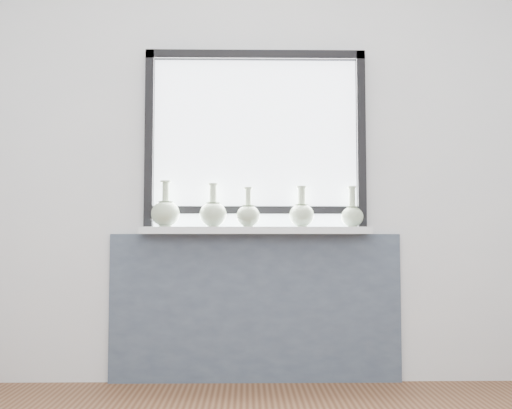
{
  "coord_description": "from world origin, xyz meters",
  "views": [
    {
      "loc": [
        -0.05,
        -1.58,
        0.83
      ],
      "look_at": [
        0.0,
        1.55,
        1.02
      ],
      "focal_mm": 40.0,
      "sensor_mm": 36.0,
      "label": 1
    }
  ],
  "objects_px": {
    "windowsill": "(256,230)",
    "vase_d": "(302,213)",
    "vase_a": "(165,212)",
    "vase_e": "(352,215)",
    "vase_b": "(213,213)",
    "vase_c": "(248,214)"
  },
  "relations": [
    {
      "from": "windowsill",
      "to": "vase_c",
      "type": "distance_m",
      "value": 0.1
    },
    {
      "from": "vase_a",
      "to": "vase_d",
      "type": "height_order",
      "value": "vase_a"
    },
    {
      "from": "vase_b",
      "to": "windowsill",
      "type": "bearing_deg",
      "value": 0.58
    },
    {
      "from": "vase_a",
      "to": "vase_e",
      "type": "bearing_deg",
      "value": 1.06
    },
    {
      "from": "vase_b",
      "to": "vase_c",
      "type": "relative_size",
      "value": 1.1
    },
    {
      "from": "vase_a",
      "to": "vase_b",
      "type": "relative_size",
      "value": 1.05
    },
    {
      "from": "windowsill",
      "to": "vase_e",
      "type": "xyz_separation_m",
      "value": [
        0.56,
        0.0,
        0.09
      ]
    },
    {
      "from": "vase_b",
      "to": "vase_e",
      "type": "xyz_separation_m",
      "value": [
        0.81,
        0.0,
        -0.01
      ]
    },
    {
      "from": "windowsill",
      "to": "vase_d",
      "type": "xyz_separation_m",
      "value": [
        0.27,
        0.0,
        0.1
      ]
    },
    {
      "from": "windowsill",
      "to": "vase_b",
      "type": "height_order",
      "value": "vase_b"
    },
    {
      "from": "vase_b",
      "to": "vase_c",
      "type": "xyz_separation_m",
      "value": [
        0.2,
        -0.02,
        -0.01
      ]
    },
    {
      "from": "vase_b",
      "to": "vase_e",
      "type": "relative_size",
      "value": 1.06
    },
    {
      "from": "vase_d",
      "to": "vase_b",
      "type": "bearing_deg",
      "value": -179.17
    },
    {
      "from": "windowsill",
      "to": "vase_c",
      "type": "xyz_separation_m",
      "value": [
        -0.04,
        -0.02,
        0.09
      ]
    },
    {
      "from": "windowsill",
      "to": "vase_d",
      "type": "relative_size",
      "value": 5.54
    },
    {
      "from": "vase_a",
      "to": "vase_b",
      "type": "bearing_deg",
      "value": 3.44
    },
    {
      "from": "vase_a",
      "to": "vase_c",
      "type": "distance_m",
      "value": 0.47
    },
    {
      "from": "vase_c",
      "to": "vase_e",
      "type": "bearing_deg",
      "value": 2.2
    },
    {
      "from": "vase_d",
      "to": "vase_e",
      "type": "bearing_deg",
      "value": -0.76
    },
    {
      "from": "vase_a",
      "to": "vase_d",
      "type": "xyz_separation_m",
      "value": [
        0.78,
        0.02,
        -0.01
      ]
    },
    {
      "from": "windowsill",
      "to": "vase_b",
      "type": "xyz_separation_m",
      "value": [
        -0.25,
        -0.0,
        0.1
      ]
    },
    {
      "from": "vase_a",
      "to": "vase_e",
      "type": "distance_m",
      "value": 1.08
    }
  ]
}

